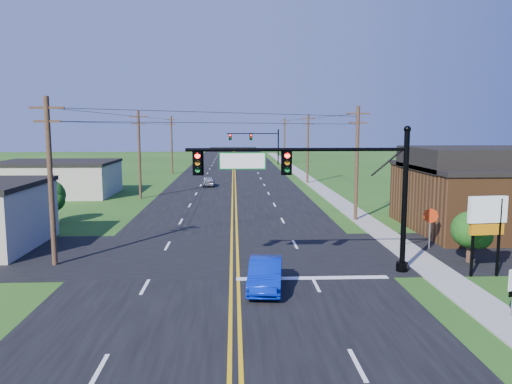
{
  "coord_description": "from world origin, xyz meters",
  "views": [
    {
      "loc": [
        0.17,
        -16.58,
        7.46
      ],
      "look_at": [
        1.36,
        10.0,
        3.93
      ],
      "focal_mm": 35.0,
      "sensor_mm": 36.0,
      "label": 1
    }
  ],
  "objects_px": {
    "signal_mast_main": "(317,181)",
    "blue_car": "(265,275)",
    "signal_mast_far": "(256,141)",
    "stop_sign": "(430,220)"
  },
  "relations": [
    {
      "from": "signal_mast_main",
      "to": "signal_mast_far",
      "type": "height_order",
      "value": "same"
    },
    {
      "from": "signal_mast_far",
      "to": "signal_mast_main",
      "type": "bearing_deg",
      "value": -90.08
    },
    {
      "from": "signal_mast_far",
      "to": "blue_car",
      "type": "relative_size",
      "value": 2.59
    },
    {
      "from": "signal_mast_main",
      "to": "stop_sign",
      "type": "bearing_deg",
      "value": 30.63
    },
    {
      "from": "signal_mast_main",
      "to": "blue_car",
      "type": "xyz_separation_m",
      "value": [
        -2.75,
        -2.51,
        -4.05
      ]
    },
    {
      "from": "blue_car",
      "to": "stop_sign",
      "type": "xyz_separation_m",
      "value": [
        10.45,
        7.07,
        1.12
      ]
    },
    {
      "from": "signal_mast_far",
      "to": "blue_car",
      "type": "bearing_deg",
      "value": -92.19
    },
    {
      "from": "blue_car",
      "to": "stop_sign",
      "type": "bearing_deg",
      "value": 40.2
    },
    {
      "from": "signal_mast_far",
      "to": "stop_sign",
      "type": "distance_m",
      "value": 67.92
    },
    {
      "from": "signal_mast_main",
      "to": "stop_sign",
      "type": "distance_m",
      "value": 9.42
    }
  ]
}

